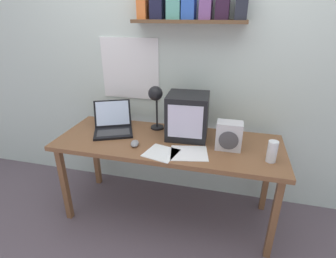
# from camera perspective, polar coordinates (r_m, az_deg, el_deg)

# --- Properties ---
(ground_plane) EXTENTS (12.00, 12.00, 0.00)m
(ground_plane) POSITION_cam_1_polar(r_m,az_deg,el_deg) (2.44, -0.00, -17.65)
(ground_plane) COLOR #5F525B
(back_wall) EXTENTS (5.60, 0.24, 2.60)m
(back_wall) POSITION_cam_1_polar(r_m,az_deg,el_deg) (2.26, 2.82, 16.09)
(back_wall) COLOR silver
(back_wall) RESTS_ON ground_plane
(corner_desk) EXTENTS (1.74, 0.65, 0.71)m
(corner_desk) POSITION_cam_1_polar(r_m,az_deg,el_deg) (2.06, -0.00, -4.08)
(corner_desk) COLOR brown
(corner_desk) RESTS_ON ground_plane
(crt_monitor) EXTENTS (0.33, 0.31, 0.35)m
(crt_monitor) POSITION_cam_1_polar(r_m,az_deg,el_deg) (2.04, 4.27, 2.83)
(crt_monitor) COLOR black
(crt_monitor) RESTS_ON corner_desk
(laptop) EXTENTS (0.41, 0.42, 0.23)m
(laptop) POSITION_cam_1_polar(r_m,az_deg,el_deg) (2.23, -11.88, 1.07)
(laptop) COLOR black
(laptop) RESTS_ON corner_desk
(desk_lamp) EXTENTS (0.12, 0.18, 0.39)m
(desk_lamp) POSITION_cam_1_polar(r_m,az_deg,el_deg) (2.10, -2.70, 6.81)
(desk_lamp) COLOR black
(desk_lamp) RESTS_ON corner_desk
(juice_glass) EXTENTS (0.07, 0.07, 0.15)m
(juice_glass) POSITION_cam_1_polar(r_m,az_deg,el_deg) (1.86, 21.69, -4.77)
(juice_glass) COLOR white
(juice_glass) RESTS_ON corner_desk
(space_heater) EXTENTS (0.18, 0.12, 0.21)m
(space_heater) POSITION_cam_1_polar(r_m,az_deg,el_deg) (1.93, 13.13, -1.44)
(space_heater) COLOR silver
(space_heater) RESTS_ON corner_desk
(computer_mouse) EXTENTS (0.09, 0.12, 0.03)m
(computer_mouse) POSITION_cam_1_polar(r_m,az_deg,el_deg) (1.97, -7.25, -3.13)
(computer_mouse) COLOR gray
(computer_mouse) RESTS_ON corner_desk
(open_notebook) EXTENTS (0.26, 0.26, 0.00)m
(open_notebook) POSITION_cam_1_polar(r_m,az_deg,el_deg) (1.86, -1.49, -5.23)
(open_notebook) COLOR white
(open_notebook) RESTS_ON corner_desk
(loose_paper_near_laptop) EXTENTS (0.30, 0.27, 0.00)m
(loose_paper_near_laptop) POSITION_cam_1_polar(r_m,az_deg,el_deg) (1.86, 4.60, -5.27)
(loose_paper_near_laptop) COLOR white
(loose_paper_near_laptop) RESTS_ON corner_desk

